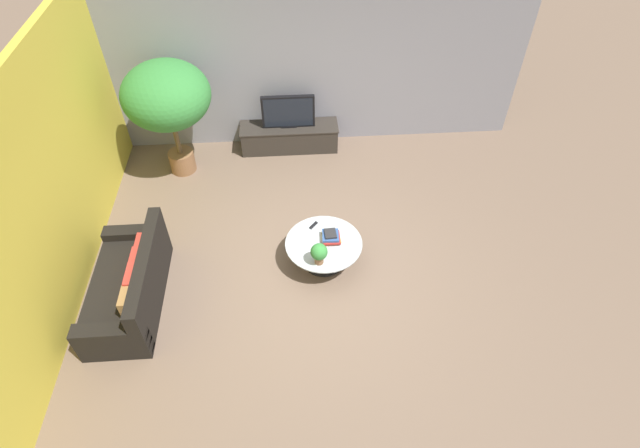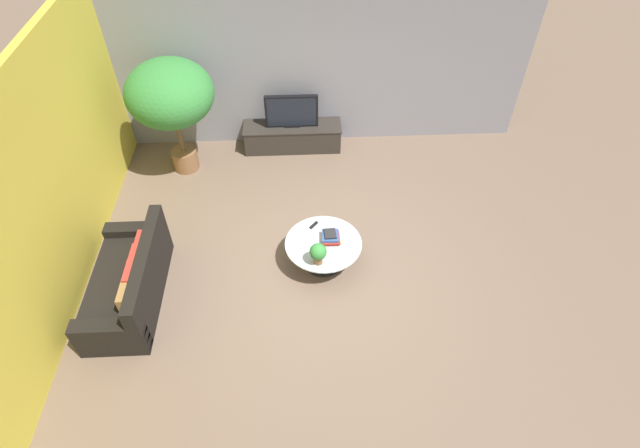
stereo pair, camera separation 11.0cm
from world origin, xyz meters
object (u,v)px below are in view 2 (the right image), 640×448
(couch_by_wall, at_px, (130,283))
(potted_plant_tabletop, at_px, (318,253))
(potted_palm_tall, at_px, (170,96))
(television, at_px, (292,112))
(coffee_table, at_px, (323,248))
(media_console, at_px, (293,136))

(couch_by_wall, xyz_separation_m, potted_plant_tabletop, (2.47, 0.16, 0.29))
(potted_palm_tall, bearing_deg, television, 15.09)
(coffee_table, xyz_separation_m, potted_plant_tabletop, (-0.09, -0.35, 0.30))
(coffee_table, height_order, potted_palm_tall, potted_palm_tall)
(couch_by_wall, bearing_deg, coffee_table, 101.18)
(television, distance_m, coffee_table, 2.82)
(media_console, bearing_deg, potted_palm_tall, -164.87)
(coffee_table, relative_size, couch_by_wall, 0.59)
(television, xyz_separation_m, potted_palm_tall, (-1.84, -0.50, 0.65))
(television, bearing_deg, potted_palm_tall, -164.91)
(couch_by_wall, bearing_deg, television, 146.50)
(media_console, distance_m, television, 0.51)
(couch_by_wall, bearing_deg, potted_plant_tabletop, 93.69)
(television, bearing_deg, potted_plant_tabletop, -84.21)
(media_console, bearing_deg, couch_by_wall, -123.48)
(television, relative_size, coffee_table, 0.85)
(couch_by_wall, bearing_deg, media_console, 146.52)
(coffee_table, bearing_deg, potted_plant_tabletop, -104.44)
(media_console, bearing_deg, television, -90.00)
(television, height_order, coffee_table, television)
(couch_by_wall, xyz_separation_m, potted_palm_tall, (0.31, 2.76, 1.12))
(potted_plant_tabletop, bearing_deg, media_console, 95.79)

